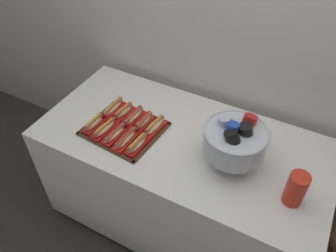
{
  "coord_description": "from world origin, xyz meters",
  "views": [
    {
      "loc": [
        0.54,
        -1.19,
        2.11
      ],
      "look_at": [
        -0.08,
        -0.02,
        0.86
      ],
      "focal_mm": 35.84,
      "sensor_mm": 36.0,
      "label": 1
    }
  ],
  "objects_px": {
    "hot_dog_0": "(94,123)",
    "hot_dog_1": "(104,129)",
    "serving_tray": "(124,129)",
    "hot_dog_3": "(126,139)",
    "hot_dog_4": "(137,144)",
    "hot_dog_5": "(113,108)",
    "hot_dog_9": "(154,126)",
    "cup_stack": "(296,189)",
    "hot_dog_6": "(123,112)",
    "buffet_table": "(181,180)",
    "hot_dog_2": "(115,134)",
    "punch_bowl": "(235,140)",
    "hot_dog_8": "(143,121)",
    "hot_dog_7": "(133,117)"
  },
  "relations": [
    {
      "from": "hot_dog_0",
      "to": "hot_dog_1",
      "type": "bearing_deg",
      "value": -4.67
    },
    {
      "from": "serving_tray",
      "to": "hot_dog_3",
      "type": "bearing_deg",
      "value": -52.4
    },
    {
      "from": "hot_dog_4",
      "to": "hot_dog_5",
      "type": "xyz_separation_m",
      "value": [
        -0.29,
        0.19,
        -0.0
      ]
    },
    {
      "from": "hot_dog_9",
      "to": "cup_stack",
      "type": "xyz_separation_m",
      "value": [
        0.79,
        -0.11,
        0.05
      ]
    },
    {
      "from": "hot_dog_6",
      "to": "cup_stack",
      "type": "distance_m",
      "value": 1.02
    },
    {
      "from": "buffet_table",
      "to": "hot_dog_2",
      "type": "xyz_separation_m",
      "value": [
        -0.33,
        -0.17,
        0.41
      ]
    },
    {
      "from": "hot_dog_9",
      "to": "punch_bowl",
      "type": "relative_size",
      "value": 0.58
    },
    {
      "from": "hot_dog_6",
      "to": "hot_dog_8",
      "type": "relative_size",
      "value": 1.0
    },
    {
      "from": "hot_dog_0",
      "to": "hot_dog_5",
      "type": "xyz_separation_m",
      "value": [
        0.01,
        0.16,
        -0.0
      ]
    },
    {
      "from": "hot_dog_1",
      "to": "hot_dog_4",
      "type": "bearing_deg",
      "value": -4.67
    },
    {
      "from": "hot_dog_8",
      "to": "hot_dog_1",
      "type": "bearing_deg",
      "value": -136.95
    },
    {
      "from": "hot_dog_6",
      "to": "hot_dog_7",
      "type": "bearing_deg",
      "value": -4.67
    },
    {
      "from": "hot_dog_1",
      "to": "hot_dog_6",
      "type": "xyz_separation_m",
      "value": [
        0.01,
        0.16,
        0.0
      ]
    },
    {
      "from": "buffet_table",
      "to": "hot_dog_3",
      "type": "xyz_separation_m",
      "value": [
        -0.25,
        -0.18,
        0.41
      ]
    },
    {
      "from": "hot_dog_3",
      "to": "hot_dog_6",
      "type": "height_order",
      "value": "hot_dog_6"
    },
    {
      "from": "cup_stack",
      "to": "hot_dog_0",
      "type": "bearing_deg",
      "value": -178.26
    },
    {
      "from": "hot_dog_4",
      "to": "hot_dog_9",
      "type": "height_order",
      "value": "same"
    },
    {
      "from": "hot_dog_2",
      "to": "hot_dog_9",
      "type": "xyz_separation_m",
      "value": [
        0.16,
        0.15,
        0.0
      ]
    },
    {
      "from": "hot_dog_0",
      "to": "cup_stack",
      "type": "distance_m",
      "value": 1.1
    },
    {
      "from": "hot_dog_8",
      "to": "hot_dog_2",
      "type": "bearing_deg",
      "value": -119.12
    },
    {
      "from": "hot_dog_7",
      "to": "hot_dog_0",
      "type": "bearing_deg",
      "value": -136.95
    },
    {
      "from": "hot_dog_4",
      "to": "hot_dog_9",
      "type": "xyz_separation_m",
      "value": [
        0.01,
        0.16,
        0.0
      ]
    },
    {
      "from": "hot_dog_2",
      "to": "hot_dog_9",
      "type": "relative_size",
      "value": 0.96
    },
    {
      "from": "hot_dog_0",
      "to": "hot_dog_3",
      "type": "height_order",
      "value": "hot_dog_0"
    },
    {
      "from": "hot_dog_8",
      "to": "serving_tray",
      "type": "bearing_deg",
      "value": -136.95
    },
    {
      "from": "hot_dog_2",
      "to": "hot_dog_5",
      "type": "relative_size",
      "value": 0.95
    },
    {
      "from": "hot_dog_1",
      "to": "hot_dog_3",
      "type": "relative_size",
      "value": 1.0
    },
    {
      "from": "hot_dog_3",
      "to": "hot_dog_7",
      "type": "relative_size",
      "value": 1.0
    },
    {
      "from": "hot_dog_6",
      "to": "hot_dog_5",
      "type": "bearing_deg",
      "value": 175.33
    },
    {
      "from": "hot_dog_7",
      "to": "hot_dog_8",
      "type": "relative_size",
      "value": 1.11
    },
    {
      "from": "hot_dog_0",
      "to": "hot_dog_8",
      "type": "relative_size",
      "value": 0.95
    },
    {
      "from": "buffet_table",
      "to": "hot_dog_3",
      "type": "relative_size",
      "value": 8.87
    },
    {
      "from": "hot_dog_3",
      "to": "hot_dog_6",
      "type": "distance_m",
      "value": 0.22
    },
    {
      "from": "serving_tray",
      "to": "hot_dog_5",
      "type": "height_order",
      "value": "hot_dog_5"
    },
    {
      "from": "serving_tray",
      "to": "hot_dog_9",
      "type": "relative_size",
      "value": 2.35
    },
    {
      "from": "hot_dog_8",
      "to": "hot_dog_3",
      "type": "bearing_deg",
      "value": -94.67
    },
    {
      "from": "serving_tray",
      "to": "hot_dog_1",
      "type": "height_order",
      "value": "hot_dog_1"
    },
    {
      "from": "buffet_table",
      "to": "hot_dog_8",
      "type": "height_order",
      "value": "hot_dog_8"
    },
    {
      "from": "serving_tray",
      "to": "hot_dog_2",
      "type": "distance_m",
      "value": 0.09
    },
    {
      "from": "hot_dog_0",
      "to": "hot_dog_8",
      "type": "distance_m",
      "value": 0.28
    },
    {
      "from": "hot_dog_4",
      "to": "hot_dog_6",
      "type": "xyz_separation_m",
      "value": [
        -0.21,
        0.18,
        -0.0
      ]
    },
    {
      "from": "hot_dog_3",
      "to": "hot_dog_5",
      "type": "bearing_deg",
      "value": 139.07
    },
    {
      "from": "buffet_table",
      "to": "punch_bowl",
      "type": "bearing_deg",
      "value": -7.81
    },
    {
      "from": "hot_dog_2",
      "to": "hot_dog_3",
      "type": "xyz_separation_m",
      "value": [
        0.07,
        -0.01,
        0.0
      ]
    },
    {
      "from": "hot_dog_4",
      "to": "punch_bowl",
      "type": "xyz_separation_m",
      "value": [
        0.47,
        0.15,
        0.13
      ]
    },
    {
      "from": "hot_dog_0",
      "to": "hot_dog_9",
      "type": "bearing_deg",
      "value": 24.14
    },
    {
      "from": "buffet_table",
      "to": "hot_dog_6",
      "type": "height_order",
      "value": "hot_dog_6"
    },
    {
      "from": "hot_dog_9",
      "to": "cup_stack",
      "type": "distance_m",
      "value": 0.8
    },
    {
      "from": "hot_dog_2",
      "to": "hot_dog_7",
      "type": "distance_m",
      "value": 0.17
    },
    {
      "from": "hot_dog_7",
      "to": "buffet_table",
      "type": "bearing_deg",
      "value": 1.8
    }
  ]
}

